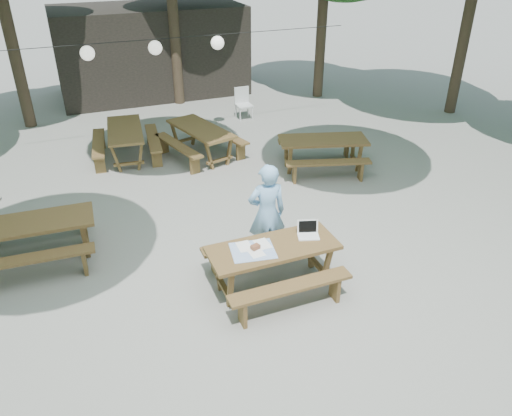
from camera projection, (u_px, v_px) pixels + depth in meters
The scene contains 12 objects.
ground at pixel (254, 259), 8.59m from camera, with size 80.00×80.00×0.00m, color slate.
pavilion at pixel (151, 50), 16.53m from camera, with size 6.00×3.00×2.80m, color black.
main_picnic_table at pixel (273, 265), 7.76m from camera, with size 2.00×1.58×0.75m.
picnic_table_nw at pixel (35, 240), 8.39m from camera, with size 2.04×1.68×0.75m.
picnic_table_ne at pixel (322, 153), 11.58m from camera, with size 2.28×2.07×0.75m.
picnic_table_far_w at pixel (126, 143), 12.16m from camera, with size 1.79×2.08×0.75m.
picnic_table_far_e at pixel (201, 142), 12.22m from camera, with size 2.03×2.25×0.75m.
woman at pixel (267, 213), 8.20m from camera, with size 0.64×0.42×1.75m, color #7DB2E4.
plastic_chair at pixel (244, 110), 14.74m from camera, with size 0.45×0.45×0.90m.
laptop at pixel (308, 232), 7.82m from camera, with size 0.39×0.35×0.24m.
tabletop_clutter at pixel (253, 250), 7.48m from camera, with size 0.73×0.65×0.08m.
paper_lanterns at pixel (156, 48), 12.18m from camera, with size 9.00×0.34×0.38m.
Camera 1 is at (-2.59, -6.55, 4.99)m, focal length 35.00 mm.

